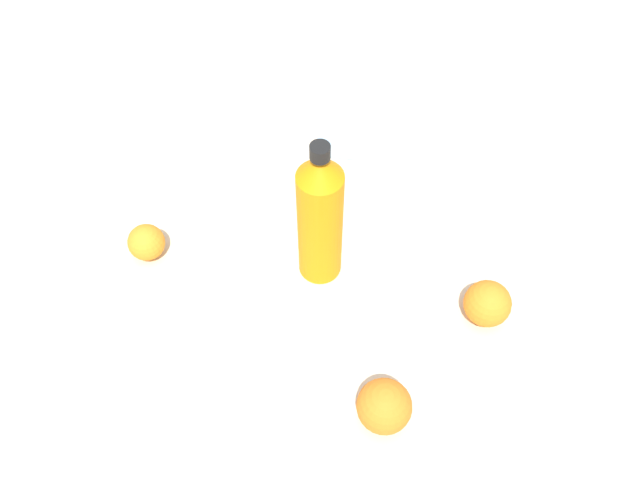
% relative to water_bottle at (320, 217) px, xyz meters
% --- Properties ---
extents(ground_plane, '(2.40, 2.40, 0.00)m').
position_rel_water_bottle_xyz_m(ground_plane, '(-0.05, -0.02, -0.14)').
color(ground_plane, beige).
extents(water_bottle, '(0.07, 0.07, 0.30)m').
position_rel_water_bottle_xyz_m(water_bottle, '(0.00, 0.00, 0.00)').
color(water_bottle, orange).
rests_on(water_bottle, ground_plane).
extents(orange_0, '(0.08, 0.08, 0.08)m').
position_rel_water_bottle_xyz_m(orange_0, '(0.20, 0.20, -0.10)').
color(orange_0, orange).
rests_on(orange_0, ground_plane).
extents(orange_1, '(0.06, 0.06, 0.06)m').
position_rel_water_bottle_xyz_m(orange_1, '(0.11, -0.28, -0.11)').
color(orange_1, orange).
rests_on(orange_1, ground_plane).
extents(orange_2, '(0.08, 0.08, 0.08)m').
position_rel_water_bottle_xyz_m(orange_2, '(-0.03, 0.29, -0.10)').
color(orange_2, orange).
rests_on(orange_2, ground_plane).
extents(folded_napkin, '(0.20, 0.18, 0.01)m').
position_rel_water_bottle_xyz_m(folded_napkin, '(-0.33, -0.09, -0.14)').
color(folded_napkin, '#99BFD8').
rests_on(folded_napkin, ground_plane).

